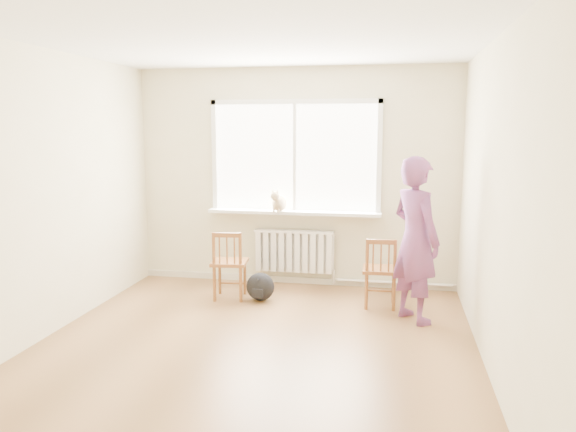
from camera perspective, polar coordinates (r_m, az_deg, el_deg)
The scene contains 13 objects.
floor at distance 5.17m, azimuth -3.72°, elevation -13.45°, with size 4.50×4.50×0.00m, color olive.
ceiling at distance 4.83m, azimuth -4.06°, elevation 17.64°, with size 4.50×4.50×0.00m, color white.
back_wall at distance 7.01m, azimuth 0.75°, elevation 3.91°, with size 4.00×0.01×2.70m, color beige.
window at distance 6.96m, azimuth 0.72°, elevation 6.45°, with size 2.12×0.05×1.42m.
windowsill at distance 6.95m, azimuth 0.59°, elevation 0.38°, with size 2.15×0.22×0.04m, color white.
radiator at distance 7.06m, azimuth 0.61°, elevation -3.54°, with size 1.00×0.12×0.55m.
heating_pipe at distance 7.07m, azimuth 10.74°, elevation -6.68°, with size 0.04×0.04×1.40m, color silver.
baseboard at distance 7.23m, azimuth 0.71°, elevation -6.50°, with size 4.00×0.03×0.08m, color beige.
chair_left at distance 6.51m, azimuth -6.02°, elevation -4.96°, with size 0.44×0.42×0.80m.
chair_right at distance 6.27m, azimuth 9.38°, elevation -5.66°, with size 0.40×0.38×0.79m.
person at distance 5.83m, azimuth 12.83°, elevation -2.36°, with size 0.62×0.41×1.69m, color #B53C61.
cat at distance 6.88m, azimuth -0.92°, elevation 1.42°, with size 0.24×0.42×0.28m.
backpack at distance 6.49m, azimuth -2.83°, elevation -7.19°, with size 0.33×0.24×0.33m, color black.
Camera 1 is at (1.21, -4.62, 1.97)m, focal length 35.00 mm.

